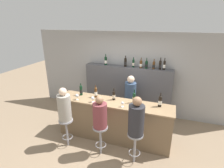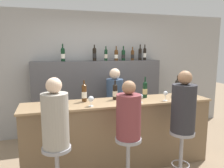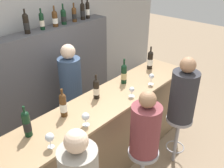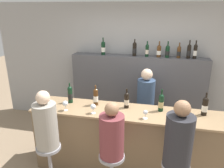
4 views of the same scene
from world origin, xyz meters
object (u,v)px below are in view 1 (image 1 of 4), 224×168
(wine_bottle_counter_1, at_px, (96,92))
(wine_glass_0, at_px, (77,96))
(guest_seated_left, at_px, (64,106))
(bartender, at_px, (130,101))
(wine_bottle_counter_4, at_px, (160,101))
(guest_seated_middle, at_px, (100,114))
(wine_bottle_counter_2, at_px, (114,95))
(wine_bottle_backbar_7, at_px, (164,65))
(wine_glass_2, at_px, (123,103))
(bar_stool_left, at_px, (66,126))
(bar_stool_middle, at_px, (100,133))
(wine_bottle_backbar_4, at_px, (146,64))
(wine_glass_1, at_px, (93,98))
(wine_bottle_counter_3, at_px, (134,98))
(wine_bottle_counter_0, at_px, (81,90))
(wine_bottle_backbar_2, at_px, (133,63))
(wine_bottle_backbar_3, at_px, (141,64))
(wine_glass_3, at_px, (141,105))
(wine_bottle_backbar_0, at_px, (106,61))
(wine_bottle_backbar_5, at_px, (154,65))
(guest_seated_right, at_px, (136,119))
(wine_bottle_backbar_6, at_px, (160,65))
(bar_stool_right, at_px, (135,141))
(wine_bottle_backbar_1, at_px, (125,62))

(wine_bottle_counter_1, relative_size, wine_glass_0, 2.12)
(guest_seated_left, height_order, bartender, guest_seated_left)
(wine_bottle_counter_4, relative_size, guest_seated_middle, 0.47)
(wine_bottle_counter_2, bearing_deg, wine_bottle_counter_1, 180.00)
(wine_bottle_counter_1, relative_size, guest_seated_middle, 0.45)
(wine_bottle_counter_1, height_order, wine_bottle_backbar_7, wine_bottle_backbar_7)
(wine_glass_2, distance_m, bar_stool_left, 1.44)
(wine_bottle_counter_2, height_order, bar_stool_middle, wine_bottle_counter_2)
(wine_bottle_counter_4, bearing_deg, wine_bottle_backbar_7, 91.50)
(wine_bottle_backbar_4, bearing_deg, wine_bottle_counter_1, -130.28)
(wine_bottle_counter_4, bearing_deg, wine_glass_1, -169.42)
(wine_bottle_counter_3, height_order, bar_stool_left, wine_bottle_counter_3)
(wine_bottle_counter_0, height_order, wine_glass_0, wine_bottle_counter_0)
(wine_bottle_backbar_2, height_order, guest_seated_middle, wine_bottle_backbar_2)
(wine_bottle_backbar_3, bearing_deg, guest_seated_left, -124.06)
(wine_bottle_counter_4, relative_size, wine_bottle_backbar_7, 1.00)
(wine_glass_3, bearing_deg, wine_bottle_counter_3, 125.72)
(wine_glass_2, distance_m, bartender, 1.16)
(wine_bottle_counter_1, distance_m, bar_stool_middle, 1.06)
(wine_bottle_backbar_0, height_order, bar_stool_left, wine_bottle_backbar_0)
(wine_bottle_backbar_4, relative_size, wine_glass_2, 2.45)
(wine_bottle_counter_3, relative_size, bar_stool_left, 0.47)
(wine_bottle_backbar_5, bearing_deg, bartender, -139.40)
(wine_glass_2, bearing_deg, guest_seated_left, -159.62)
(wine_bottle_backbar_0, relative_size, wine_bottle_backbar_7, 1.00)
(guest_seated_right, bearing_deg, wine_bottle_backbar_2, 104.74)
(wine_bottle_counter_2, height_order, bar_stool_left, wine_bottle_counter_2)
(wine_bottle_backbar_7, bearing_deg, bartender, -150.71)
(guest_seated_middle, bearing_deg, wine_bottle_backbar_0, 107.30)
(wine_glass_0, height_order, guest_seated_right, guest_seated_right)
(wine_bottle_backbar_0, distance_m, wine_bottle_backbar_4, 1.26)
(wine_bottle_counter_1, relative_size, wine_glass_3, 2.17)
(bartender, bearing_deg, wine_glass_1, -122.33)
(wine_glass_2, relative_size, guest_seated_right, 0.15)
(wine_bottle_counter_0, distance_m, wine_bottle_counter_1, 0.42)
(wine_bottle_counter_3, relative_size, wine_bottle_backbar_7, 0.99)
(wine_bottle_backbar_4, distance_m, wine_bottle_backbar_6, 0.39)
(wine_bottle_backbar_5, xyz_separation_m, wine_glass_1, (-1.22, -1.54, -0.56))
(bar_stool_right, height_order, bartender, bartender)
(wine_bottle_backbar_4, bearing_deg, wine_bottle_backbar_5, 0.00)
(bar_stool_left, xyz_separation_m, bar_stool_middle, (0.87, 0.00, 0.00))
(guest_seated_middle, bearing_deg, wine_bottle_backbar_1, 89.71)
(wine_bottle_backbar_0, height_order, wine_glass_0, wine_bottle_backbar_0)
(wine_bottle_counter_4, bearing_deg, wine_bottle_backbar_6, 96.57)
(wine_bottle_backbar_1, xyz_separation_m, wine_bottle_backbar_3, (0.47, 0.00, -0.02))
(wine_bottle_backbar_3, height_order, bar_stool_middle, wine_bottle_backbar_3)
(wine_glass_1, height_order, bar_stool_middle, wine_glass_1)
(wine_bottle_backbar_2, bearing_deg, wine_bottle_backbar_0, 180.00)
(wine_bottle_counter_0, distance_m, guest_seated_left, 0.76)
(wine_bottle_backbar_1, distance_m, wine_bottle_backbar_3, 0.47)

